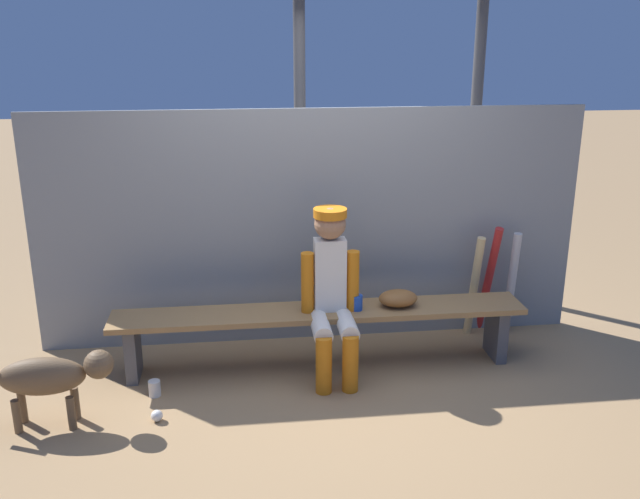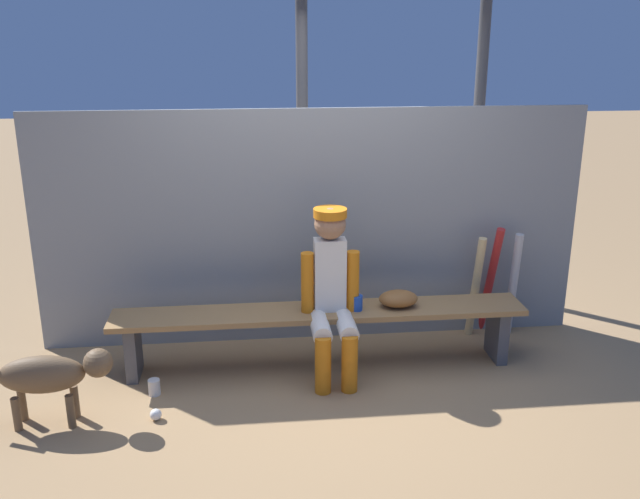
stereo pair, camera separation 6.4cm
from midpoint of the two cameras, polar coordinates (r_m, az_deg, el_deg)
ground_plane at (r=5.15m, az=0.36°, el=-9.51°), size 30.00×30.00×0.00m
chainlink_fence at (r=5.29m, az=-0.25°, el=1.79°), size 4.16×0.03×1.80m
dugout_bench at (r=4.99m, az=0.37°, el=-5.88°), size 2.94×0.36×0.44m
player_seated at (r=4.79m, az=1.35°, el=-3.24°), size 0.41×0.55×1.19m
baseball_glove at (r=5.03m, az=6.80°, el=-4.02°), size 0.28×0.20×0.12m
bat_wood_natural at (r=5.58m, az=12.95°, el=-3.04°), size 0.10×0.19×0.84m
bat_aluminum_red at (r=5.66m, az=14.09°, el=-2.45°), size 0.10×0.28×0.91m
bat_aluminum_silver at (r=5.69m, az=15.87°, el=-2.79°), size 0.08×0.14×0.85m
baseball at (r=4.60m, az=-12.92°, el=-13.05°), size 0.07×0.07×0.07m
cup_on_ground at (r=4.88m, az=-13.07°, el=-10.94°), size 0.08×0.08×0.11m
cup_on_bench at (r=4.94m, az=3.42°, el=-4.39°), size 0.08×0.08×0.11m
dog at (r=4.60m, az=-20.78°, el=-9.57°), size 0.84×0.20×0.49m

